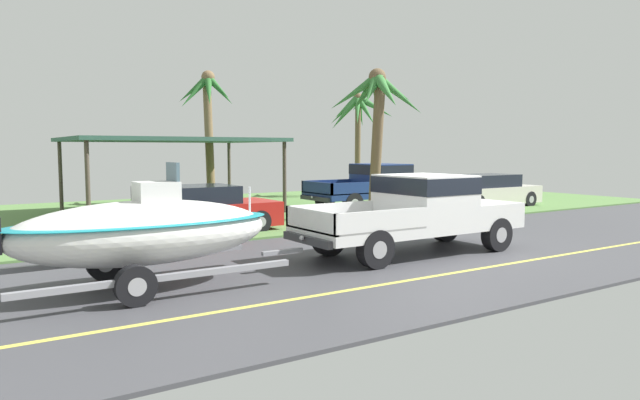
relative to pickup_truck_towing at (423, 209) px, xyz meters
name	(u,v)px	position (x,y,z in m)	size (l,w,h in m)	color
ground	(273,217)	(0.39, 8.16, -1.03)	(36.00, 22.00, 0.11)	#424247
pickup_truck_towing	(423,209)	(0.00, 0.00, 0.00)	(5.82, 1.99, 1.82)	silver
boat_on_trailer	(143,232)	(-6.52, 0.00, -0.02)	(5.71, 2.29, 2.19)	gray
parked_pickup_background	(380,184)	(5.35, 8.21, 0.01)	(5.68, 2.17, 1.82)	navy
parked_sedan_near	(193,211)	(-3.48, 5.72, -0.34)	(4.75, 1.94, 1.38)	#B21E19
parked_sedan_far	(488,191)	(9.40, 6.18, -0.35)	(4.62, 1.88, 1.38)	beige
carport_awning	(171,141)	(-2.23, 11.28, 1.69)	(7.45, 5.50, 2.83)	#4C4238
palm_tree_near_left	(377,107)	(2.94, 5.41, 2.83)	(2.95, 2.94, 5.13)	brown
palm_tree_near_right	(207,107)	(0.29, 13.86, 3.21)	(2.63, 3.03, 5.81)	brown
palm_tree_mid	(358,116)	(8.20, 13.56, 3.08)	(2.87, 3.42, 5.24)	brown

